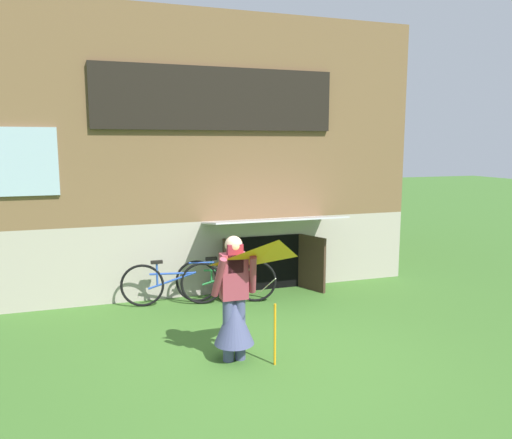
# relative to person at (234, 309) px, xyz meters

# --- Properties ---
(ground_plane) EXTENTS (60.00, 60.00, 0.00)m
(ground_plane) POSITION_rel_person_xyz_m (0.52, -0.10, -0.69)
(ground_plane) COLOR #3D6B28
(log_house) EXTENTS (7.86, 6.67, 5.12)m
(log_house) POSITION_rel_person_xyz_m (0.52, 5.68, 1.87)
(log_house) COLOR #ADA393
(log_house) RESTS_ON ground_plane
(person) EXTENTS (0.61, 0.53, 1.64)m
(person) POSITION_rel_person_xyz_m (0.00, 0.00, 0.00)
(person) COLOR #474C75
(person) RESTS_ON ground_plane
(kite) EXTENTS (0.97, 1.10, 1.51)m
(kite) POSITION_rel_person_xyz_m (0.38, -0.59, 0.57)
(kite) COLOR orange
(kite) RESTS_ON ground_plane
(bicycle_green) EXTENTS (1.72, 0.58, 0.81)m
(bicycle_green) POSITION_rel_person_xyz_m (0.52, 2.38, -0.30)
(bicycle_green) COLOR black
(bicycle_green) RESTS_ON ground_plane
(bicycle_blue) EXTENTS (1.75, 0.37, 0.81)m
(bicycle_blue) POSITION_rel_person_xyz_m (-0.41, 2.49, -0.30)
(bicycle_blue) COLOR black
(bicycle_blue) RESTS_ON ground_plane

